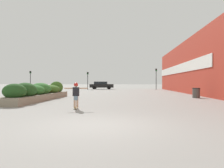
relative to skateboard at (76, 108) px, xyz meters
The scene contains 11 objects.
ground_plane 4.39m from the skateboard, 67.27° to the right, with size 300.00×300.00×0.00m, color gray.
building_wall_right 17.34m from the skateboard, 54.28° to the left, with size 0.67×41.03×6.49m.
planter_box 6.67m from the skateboard, 127.88° to the left, with size 1.75×9.59×1.43m.
skateboard is the anchor object (origin of this frame).
skateboarder 0.77m from the skateboard, 97.13° to the left, with size 1.15×0.21×1.23m.
trash_bin 12.02m from the skateboard, 45.04° to the left, with size 0.66×0.66×0.86m.
car_leftmost 32.73m from the skateboard, 94.49° to the left, with size 4.68×1.85×1.51m.
car_center_left 39.97m from the skateboard, 63.07° to the left, with size 4.37×2.01×1.55m.
traffic_light_left 29.71m from the skateboard, 99.22° to the left, with size 0.28×0.30×3.28m.
traffic_light_right 30.52m from the skateboard, 75.10° to the left, with size 0.28×0.30×3.85m.
traffic_light_far_left 32.81m from the skateboard, 118.26° to the left, with size 0.28×0.30×3.48m.
Camera 1 is at (0.85, -6.68, 1.33)m, focal length 35.00 mm.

